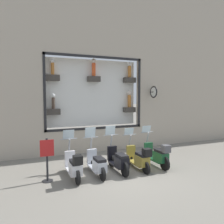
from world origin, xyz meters
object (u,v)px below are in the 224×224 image
(scooter_green_0, at_px, (158,155))
(scooter_silver_3, at_px, (97,164))
(shop_sign_post, at_px, (47,159))
(scooter_white_4, at_px, (74,166))
(scooter_olive_1, at_px, (139,158))
(scooter_black_2, at_px, (118,160))

(scooter_green_0, bearing_deg, scooter_silver_3, 88.81)
(shop_sign_post, bearing_deg, scooter_white_4, -99.57)
(scooter_olive_1, relative_size, scooter_white_4, 1.00)
(scooter_olive_1, relative_size, shop_sign_post, 1.22)
(scooter_green_0, relative_size, scooter_white_4, 1.01)
(scooter_white_4, bearing_deg, shop_sign_post, 80.43)
(scooter_olive_1, height_order, scooter_white_4, scooter_white_4)
(scooter_white_4, bearing_deg, scooter_olive_1, -90.15)
(scooter_green_0, bearing_deg, scooter_black_2, 87.98)
(scooter_silver_3, relative_size, shop_sign_post, 1.23)
(scooter_green_0, relative_size, scooter_olive_1, 1.01)
(scooter_olive_1, bearing_deg, scooter_green_0, -88.84)
(scooter_black_2, relative_size, scooter_white_4, 1.01)
(scooter_black_2, bearing_deg, scooter_silver_3, 90.45)
(shop_sign_post, bearing_deg, scooter_black_2, -91.70)
(scooter_olive_1, bearing_deg, shop_sign_post, 87.43)
(scooter_silver_3, bearing_deg, scooter_white_4, 94.27)
(scooter_olive_1, xyz_separation_m, scooter_white_4, (0.01, 2.55, 0.01))
(scooter_olive_1, height_order, scooter_black_2, scooter_black_2)
(scooter_green_0, height_order, scooter_white_4, scooter_white_4)
(scooter_green_0, xyz_separation_m, scooter_silver_3, (0.05, 2.55, -0.06))
(scooter_black_2, bearing_deg, scooter_olive_1, -95.18)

